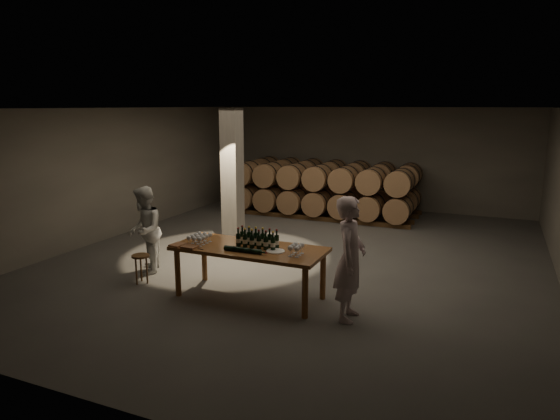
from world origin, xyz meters
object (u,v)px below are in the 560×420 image
at_px(plate, 276,251).
at_px(notebook_near, 190,247).
at_px(bottle_cluster, 257,240).
at_px(person_woman, 144,230).
at_px(tasting_table, 249,253).
at_px(person_man, 350,259).
at_px(stool, 141,260).

xyz_separation_m(plate, notebook_near, (-1.43, -0.37, 0.01)).
height_order(bottle_cluster, person_woman, person_woman).
bearing_deg(person_woman, tasting_table, 51.33).
height_order(bottle_cluster, person_man, person_man).
distance_m(notebook_near, person_man, 2.73).
relative_size(tasting_table, person_woman, 1.50).
bearing_deg(person_woman, plate, 51.40).
xyz_separation_m(tasting_table, notebook_near, (-0.91, -0.43, 0.12)).
bearing_deg(tasting_table, bottle_cluster, 20.47).
height_order(notebook_near, person_woman, person_woman).
bearing_deg(tasting_table, person_man, -5.31).
relative_size(tasting_table, person_man, 1.34).
bearing_deg(stool, person_woman, 120.05).
bearing_deg(plate, stool, -177.39).
bearing_deg(person_woman, stool, -0.95).
relative_size(notebook_near, person_man, 0.13).
height_order(notebook_near, stool, notebook_near).
bearing_deg(notebook_near, stool, 171.54).
distance_m(plate, person_man, 1.30).
bearing_deg(person_woman, notebook_near, 32.78).
xyz_separation_m(tasting_table, plate, (0.52, -0.07, 0.11)).
bearing_deg(plate, bottle_cluster, 163.62).
distance_m(plate, stool, 2.73).
relative_size(tasting_table, notebook_near, 10.04).
bearing_deg(person_man, person_woman, 79.91).
bearing_deg(stool, person_man, 0.29).
distance_m(stool, person_woman, 0.73).
distance_m(bottle_cluster, person_man, 1.69).
relative_size(tasting_table, bottle_cluster, 3.55).
distance_m(plate, notebook_near, 1.48).
relative_size(bottle_cluster, plate, 2.39).
bearing_deg(person_woman, bottle_cluster, 52.76).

